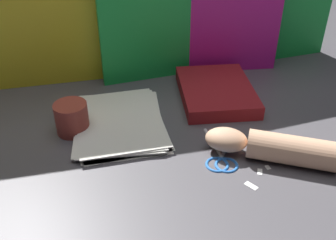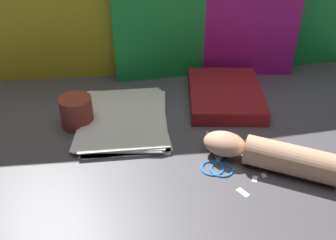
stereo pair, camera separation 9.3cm
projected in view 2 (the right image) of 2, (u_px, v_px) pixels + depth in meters
name	position (u px, v px, depth m)	size (l,w,h in m)	color
ground_plane	(158.00, 141.00, 0.96)	(6.00, 6.00, 0.00)	#4C494F
backdrop_panel_center	(159.00, 13.00, 1.16)	(0.84, 0.10, 0.39)	#D81E9E
paper_stack	(123.00, 119.00, 1.03)	(0.25, 0.31, 0.02)	white
book_closed	(225.00, 95.00, 1.11)	(0.23, 0.28, 0.04)	maroon
scissors	(218.00, 161.00, 0.90)	(0.13, 0.18, 0.01)	silver
hand_forearm	(271.00, 155.00, 0.87)	(0.30, 0.20, 0.07)	tan
paper_scrap_near	(255.00, 179.00, 0.85)	(0.02, 0.02, 0.00)	white
paper_scrap_mid	(264.00, 175.00, 0.86)	(0.01, 0.02, 0.00)	white
paper_scrap_far	(243.00, 192.00, 0.82)	(0.03, 0.03, 0.00)	white
mug	(77.00, 112.00, 1.00)	(0.08, 0.08, 0.08)	#99382D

